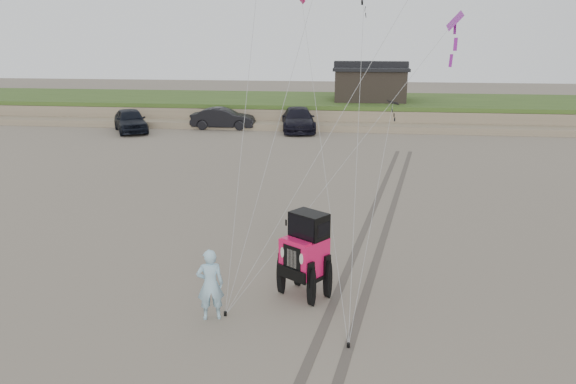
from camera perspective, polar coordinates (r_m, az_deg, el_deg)
name	(u,v)px	position (r m, az deg, el deg)	size (l,w,h in m)	color
ground	(309,318)	(15.26, 2.15, -12.63)	(160.00, 160.00, 0.00)	#6B6054
dune_ridge	(347,109)	(51.31, 6.00, 8.36)	(160.00, 14.25, 1.73)	#7A6B54
cabin	(370,83)	(50.56, 8.37, 10.93)	(6.40, 5.40, 3.35)	black
truck_a	(130,120)	(45.38, -15.72, 7.03)	(2.14, 5.31, 1.81)	black
truck_b	(223,118)	(45.52, -6.61, 7.44)	(1.77, 5.07, 1.67)	black
truck_c	(298,119)	(44.26, 1.05, 7.38)	(2.48, 6.10, 1.77)	black
jeep	(304,264)	(16.04, 1.67, -7.28)	(2.27, 5.27, 1.96)	#E01352
man	(210,284)	(14.92, -7.90, -9.29)	(0.71, 0.47, 1.95)	#8CCCD9
stake_main	(225,314)	(15.41, -6.39, -12.18)	(0.08, 0.08, 0.12)	black
stake_aux	(348,345)	(14.00, 6.15, -15.23)	(0.08, 0.08, 0.12)	black
tire_tracks	(377,224)	(22.60, 9.07, -3.21)	(5.22, 29.74, 0.01)	#4C443D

